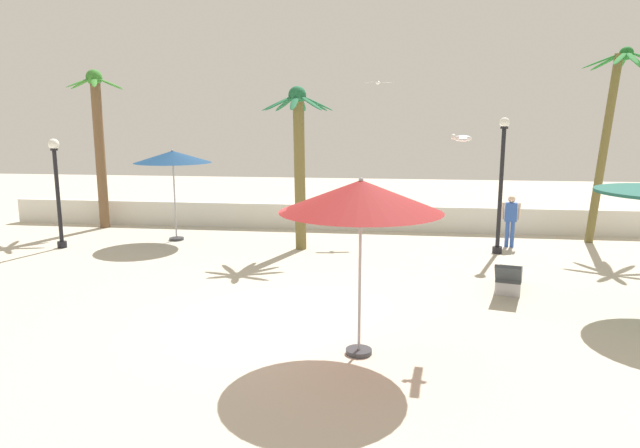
{
  "coord_description": "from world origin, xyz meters",
  "views": [
    {
      "loc": [
        1.76,
        -10.0,
        3.93
      ],
      "look_at": [
        0.0,
        3.49,
        1.4
      ],
      "focal_mm": 31.64,
      "sensor_mm": 36.0,
      "label": 1
    }
  ],
  "objects_px": {
    "patio_umbrella_2": "(173,158)",
    "seagull_0": "(378,82)",
    "palm_tree_1": "(299,149)",
    "lounge_chair_0": "(509,275)",
    "lamp_post_0": "(57,186)",
    "palm_tree_2": "(99,134)",
    "patio_umbrella_1": "(361,197)",
    "lamp_post_1": "(501,182)",
    "guest_1": "(511,216)",
    "seagull_1": "(462,138)",
    "palm_tree_0": "(611,121)"
  },
  "relations": [
    {
      "from": "seagull_0",
      "to": "palm_tree_1",
      "type": "bearing_deg",
      "value": -124.47
    },
    {
      "from": "palm_tree_1",
      "to": "guest_1",
      "type": "relative_size",
      "value": 3.02
    },
    {
      "from": "lamp_post_0",
      "to": "lounge_chair_0",
      "type": "relative_size",
      "value": 1.72
    },
    {
      "from": "lamp_post_0",
      "to": "patio_umbrella_2",
      "type": "bearing_deg",
      "value": 26.43
    },
    {
      "from": "palm_tree_2",
      "to": "palm_tree_1",
      "type": "bearing_deg",
      "value": -18.18
    },
    {
      "from": "palm_tree_1",
      "to": "seagull_0",
      "type": "height_order",
      "value": "seagull_0"
    },
    {
      "from": "palm_tree_0",
      "to": "lamp_post_0",
      "type": "xyz_separation_m",
      "value": [
        -16.87,
        -2.96,
        -1.95
      ]
    },
    {
      "from": "patio_umbrella_2",
      "to": "seagull_0",
      "type": "height_order",
      "value": "seagull_0"
    },
    {
      "from": "palm_tree_1",
      "to": "lounge_chair_0",
      "type": "distance_m",
      "value": 7.16
    },
    {
      "from": "patio_umbrella_1",
      "to": "palm_tree_2",
      "type": "relative_size",
      "value": 0.53
    },
    {
      "from": "seagull_1",
      "to": "guest_1",
      "type": "bearing_deg",
      "value": 71.45
    },
    {
      "from": "lamp_post_1",
      "to": "guest_1",
      "type": "bearing_deg",
      "value": 60.38
    },
    {
      "from": "lounge_chair_0",
      "to": "seagull_0",
      "type": "distance_m",
      "value": 9.04
    },
    {
      "from": "lounge_chair_0",
      "to": "patio_umbrella_2",
      "type": "bearing_deg",
      "value": 155.66
    },
    {
      "from": "palm_tree_2",
      "to": "lamp_post_1",
      "type": "relative_size",
      "value": 1.42
    },
    {
      "from": "patio_umbrella_1",
      "to": "guest_1",
      "type": "relative_size",
      "value": 1.86
    },
    {
      "from": "palm_tree_1",
      "to": "lamp_post_1",
      "type": "xyz_separation_m",
      "value": [
        5.94,
        0.18,
        -0.93
      ]
    },
    {
      "from": "palm_tree_2",
      "to": "lounge_chair_0",
      "type": "relative_size",
      "value": 2.89
    },
    {
      "from": "palm_tree_2",
      "to": "lamp_post_1",
      "type": "distance_m",
      "value": 13.92
    },
    {
      "from": "seagull_0",
      "to": "seagull_1",
      "type": "height_order",
      "value": "seagull_0"
    },
    {
      "from": "palm_tree_1",
      "to": "lounge_chair_0",
      "type": "height_order",
      "value": "palm_tree_1"
    },
    {
      "from": "lamp_post_0",
      "to": "lounge_chair_0",
      "type": "bearing_deg",
      "value": -12.61
    },
    {
      "from": "palm_tree_1",
      "to": "patio_umbrella_1",
      "type": "bearing_deg",
      "value": -73.31
    },
    {
      "from": "palm_tree_1",
      "to": "palm_tree_2",
      "type": "height_order",
      "value": "palm_tree_2"
    },
    {
      "from": "guest_1",
      "to": "seagull_1",
      "type": "xyz_separation_m",
      "value": [
        -2.43,
        -7.23,
        2.62
      ]
    },
    {
      "from": "palm_tree_2",
      "to": "seagull_1",
      "type": "relative_size",
      "value": 5.41
    },
    {
      "from": "lamp_post_0",
      "to": "lamp_post_1",
      "type": "distance_m",
      "value": 13.33
    },
    {
      "from": "palm_tree_1",
      "to": "guest_1",
      "type": "distance_m",
      "value": 6.87
    },
    {
      "from": "patio_umbrella_1",
      "to": "palm_tree_1",
      "type": "bearing_deg",
      "value": 106.69
    },
    {
      "from": "palm_tree_2",
      "to": "seagull_0",
      "type": "distance_m",
      "value": 10.11
    },
    {
      "from": "palm_tree_1",
      "to": "lamp_post_0",
      "type": "relative_size",
      "value": 1.46
    },
    {
      "from": "seagull_1",
      "to": "palm_tree_2",
      "type": "bearing_deg",
      "value": 143.59
    },
    {
      "from": "palm_tree_1",
      "to": "lamp_post_1",
      "type": "distance_m",
      "value": 6.02
    },
    {
      "from": "lamp_post_0",
      "to": "seagull_1",
      "type": "xyz_separation_m",
      "value": [
        11.39,
        -5.33,
        1.66
      ]
    },
    {
      "from": "seagull_0",
      "to": "patio_umbrella_1",
      "type": "bearing_deg",
      "value": -89.54
    },
    {
      "from": "palm_tree_2",
      "to": "seagull_1",
      "type": "height_order",
      "value": "palm_tree_2"
    },
    {
      "from": "palm_tree_1",
      "to": "palm_tree_2",
      "type": "distance_m",
      "value": 8.13
    },
    {
      "from": "patio_umbrella_1",
      "to": "patio_umbrella_2",
      "type": "height_order",
      "value": "patio_umbrella_1"
    },
    {
      "from": "patio_umbrella_2",
      "to": "seagull_0",
      "type": "xyz_separation_m",
      "value": [
        6.47,
        2.49,
        2.46
      ]
    },
    {
      "from": "seagull_1",
      "to": "lamp_post_1",
      "type": "bearing_deg",
      "value": 73.2
    },
    {
      "from": "palm_tree_1",
      "to": "lamp_post_0",
      "type": "height_order",
      "value": "palm_tree_1"
    },
    {
      "from": "patio_umbrella_2",
      "to": "palm_tree_2",
      "type": "distance_m",
      "value": 3.97
    },
    {
      "from": "patio_umbrella_2",
      "to": "guest_1",
      "type": "bearing_deg",
      "value": 1.92
    },
    {
      "from": "palm_tree_0",
      "to": "palm_tree_2",
      "type": "height_order",
      "value": "palm_tree_0"
    },
    {
      "from": "patio_umbrella_2",
      "to": "palm_tree_2",
      "type": "xyz_separation_m",
      "value": [
        -3.47,
        1.8,
        0.7
      ]
    },
    {
      "from": "palm_tree_1",
      "to": "seagull_1",
      "type": "distance_m",
      "value": 7.36
    },
    {
      "from": "patio_umbrella_2",
      "to": "lamp_post_1",
      "type": "height_order",
      "value": "lamp_post_1"
    },
    {
      "from": "patio_umbrella_1",
      "to": "lamp_post_0",
      "type": "relative_size",
      "value": 0.89
    },
    {
      "from": "lamp_post_0",
      "to": "seagull_0",
      "type": "relative_size",
      "value": 3.3
    },
    {
      "from": "lamp_post_0",
      "to": "seagull_1",
      "type": "relative_size",
      "value": 3.21
    }
  ]
}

